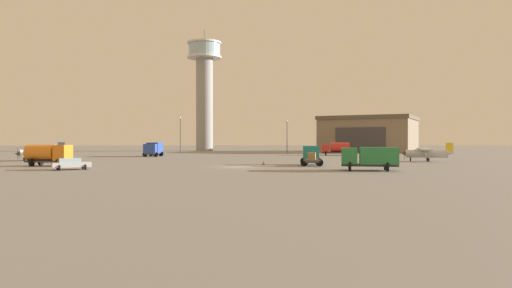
{
  "coord_description": "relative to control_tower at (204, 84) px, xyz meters",
  "views": [
    {
      "loc": [
        1.33,
        -55.75,
        3.52
      ],
      "look_at": [
        2.89,
        33.03,
        2.59
      ],
      "focal_mm": 30.48,
      "sensor_mm": 36.0,
      "label": 1
    }
  ],
  "objects": [
    {
      "name": "truck_flatbed_teal",
      "position": [
        22.16,
        -74.23,
        -19.35
      ],
      "size": [
        3.46,
        6.42,
        2.62
      ],
      "rotation": [
        0.0,
        0.0,
        1.46
      ],
      "color": "#38383D",
      "rests_on": "ground_plane"
    },
    {
      "name": "light_post_north",
      "position": [
        -3.62,
        -24.18,
        -15.15
      ],
      "size": [
        0.44,
        0.44,
        9.25
      ],
      "color": "#38383D",
      "rests_on": "ground_plane"
    },
    {
      "name": "truck_fuel_tanker_red",
      "position": [
        32.89,
        -38.22,
        -19.04
      ],
      "size": [
        6.26,
        3.58,
        2.85
      ],
      "rotation": [
        0.0,
        0.0,
        2.99
      ],
      "color": "#38383D",
      "rests_on": "ground_plane"
    },
    {
      "name": "hangar",
      "position": [
        47.99,
        -10.85,
        -15.63
      ],
      "size": [
        32.41,
        31.75,
        9.94
      ],
      "rotation": [
        0.0,
        0.0,
        -2.06
      ],
      "color": "#7A6B56",
      "rests_on": "ground_plane"
    },
    {
      "name": "truck_fuel_tanker_orange",
      "position": [
        -13.06,
        -75.83,
        -18.98
      ],
      "size": [
        5.93,
        3.48,
        2.85
      ],
      "rotation": [
        0.0,
        0.0,
        6.16
      ],
      "color": "#38383D",
      "rests_on": "ground_plane"
    },
    {
      "name": "airplane_white",
      "position": [
        -20.79,
        -61.56,
        -19.2
      ],
      "size": [
        8.42,
        8.23,
        3.04
      ],
      "rotation": [
        0.0,
        0.0,
        3.94
      ],
      "color": "white",
      "rests_on": "ground_plane"
    },
    {
      "name": "truck_box_green",
      "position": [
        27.25,
        -85.02,
        -19.08
      ],
      "size": [
        6.57,
        4.0,
        2.64
      ],
      "rotation": [
        0.0,
        0.0,
        2.93
      ],
      "color": "#38383D",
      "rests_on": "ground_plane"
    },
    {
      "name": "truck_box_blue",
      "position": [
        -6.14,
        -43.65,
        -18.99
      ],
      "size": [
        3.56,
        5.89,
        2.88
      ],
      "rotation": [
        0.0,
        0.0,
        4.62
      ],
      "color": "#38383D",
      "rests_on": "ground_plane"
    },
    {
      "name": "control_tower",
      "position": [
        0.0,
        0.0,
        0.0
      ],
      "size": [
        10.47,
        10.47,
        37.35
      ],
      "color": "gray",
      "rests_on": "ground_plane"
    },
    {
      "name": "light_post_west",
      "position": [
        22.97,
        -27.83,
        -15.67
      ],
      "size": [
        0.44,
        0.44,
        8.26
      ],
      "color": "#38383D",
      "rests_on": "ground_plane"
    },
    {
      "name": "car_silver",
      "position": [
        -7.13,
        -83.11,
        -19.88
      ],
      "size": [
        4.56,
        3.72,
        1.37
      ],
      "rotation": [
        0.0,
        0.0,
        0.52
      ],
      "color": "#B7BABF",
      "rests_on": "ground_plane"
    },
    {
      "name": "ground_plane",
      "position": [
        12.18,
        -78.05,
        -20.62
      ],
      "size": [
        400.0,
        400.0,
        0.0
      ],
      "primitive_type": "plane",
      "color": "gray"
    },
    {
      "name": "airplane_silver",
      "position": [
        42.11,
        -64.94,
        -19.22
      ],
      "size": [
        7.93,
        10.11,
        3.0
      ],
      "rotation": [
        0.0,
        0.0,
        2.85
      ],
      "color": "#B7BABF",
      "rests_on": "ground_plane"
    },
    {
      "name": "traffic_cone_near_left",
      "position": [
        15.62,
        -72.78,
        -20.3
      ],
      "size": [
        0.36,
        0.36,
        0.65
      ],
      "color": "black",
      "rests_on": "ground_plane"
    }
  ]
}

